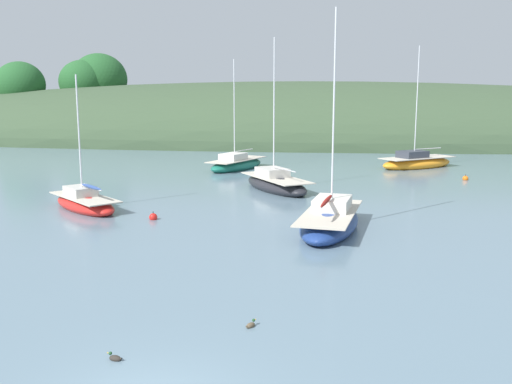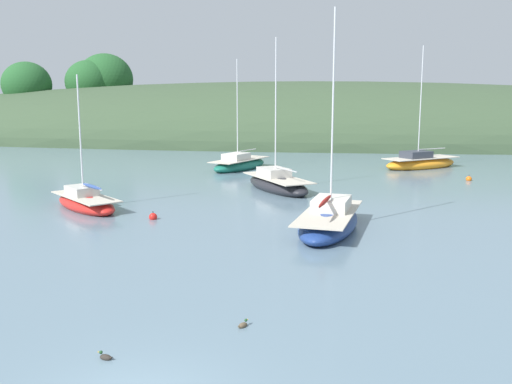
# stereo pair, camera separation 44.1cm
# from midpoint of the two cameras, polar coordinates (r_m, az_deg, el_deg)

# --- Properties ---
(far_shoreline_hill) EXTENTS (150.00, 36.00, 20.97)m
(far_shoreline_hill) POSITION_cam_midpoint_polar(r_m,az_deg,el_deg) (81.82, 3.80, 5.37)
(far_shoreline_hill) COLOR #384C33
(far_shoreline_hill) RESTS_ON ground
(sailboat_white_near) EXTENTS (5.97, 5.75, 7.86)m
(sailboat_white_near) POSITION_cam_midpoint_polar(r_m,az_deg,el_deg) (33.97, -17.32, -1.03)
(sailboat_white_near) COLOR red
(sailboat_white_near) RESTS_ON ground
(sailboat_orange_cutter) EXTENTS (5.16, 7.64, 9.75)m
(sailboat_orange_cutter) POSITION_cam_midpoint_polar(r_m,az_deg,el_deg) (49.76, -2.24, 2.83)
(sailboat_orange_cutter) COLOR #196B56
(sailboat_orange_cutter) RESTS_ON ground
(sailboat_grey_yawl) EXTENTS (3.80, 7.91, 10.82)m
(sailboat_grey_yawl) POSITION_cam_midpoint_polar(r_m,az_deg,el_deg) (27.74, 7.07, -2.90)
(sailboat_grey_yawl) COLOR navy
(sailboat_grey_yawl) RESTS_ON ground
(sailboat_blue_center) EXTENTS (7.84, 6.69, 10.96)m
(sailboat_blue_center) POSITION_cam_midpoint_polar(r_m,az_deg,el_deg) (52.73, 15.72, 2.89)
(sailboat_blue_center) COLOR orange
(sailboat_blue_center) RESTS_ON ground
(sailboat_teal_outer) EXTENTS (6.05, 7.59, 10.57)m
(sailboat_teal_outer) POSITION_cam_midpoint_polar(r_m,az_deg,el_deg) (38.95, 1.68, 0.86)
(sailboat_teal_outer) COLOR #232328
(sailboat_teal_outer) RESTS_ON ground
(mooring_buoy_inner) EXTENTS (0.44, 0.44, 0.54)m
(mooring_buoy_inner) POSITION_cam_midpoint_polar(r_m,az_deg,el_deg) (30.34, -10.77, -2.53)
(mooring_buoy_inner) COLOR red
(mooring_buoy_inner) RESTS_ON ground
(mooring_buoy_outer) EXTENTS (0.44, 0.44, 0.54)m
(mooring_buoy_outer) POSITION_cam_midpoint_polar(r_m,az_deg,el_deg) (46.24, 20.18, 1.29)
(mooring_buoy_outer) COLOR orange
(mooring_buoy_outer) RESTS_ON ground
(duck_lone_left) EXTENTS (0.33, 0.40, 0.24)m
(duck_lone_left) POSITION_cam_midpoint_polar(r_m,az_deg,el_deg) (16.53, -1.33, -13.33)
(duck_lone_left) COLOR brown
(duck_lone_left) RESTS_ON ground
(duck_lead) EXTENTS (0.42, 0.26, 0.24)m
(duck_lead) POSITION_cam_midpoint_polar(r_m,az_deg,el_deg) (15.15, -14.92, -15.94)
(duck_lead) COLOR #2D2823
(duck_lead) RESTS_ON ground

